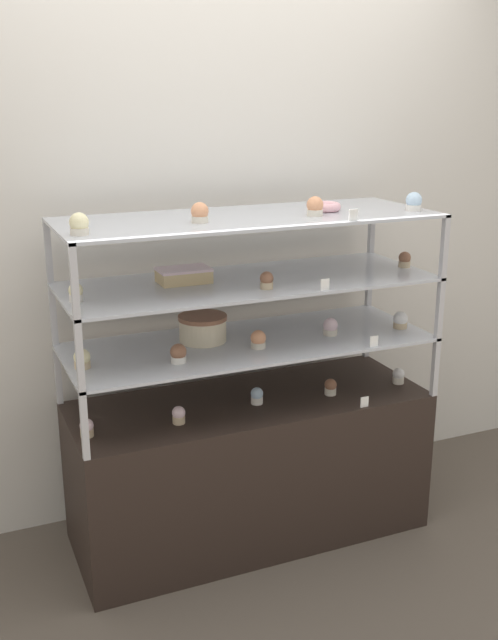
% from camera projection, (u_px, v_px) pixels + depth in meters
% --- Properties ---
extents(ground_plane, '(20.00, 20.00, 0.00)m').
position_uv_depth(ground_plane, '(249.00, 530.00, 3.28)').
color(ground_plane, brown).
extents(back_wall, '(8.00, 0.05, 2.60)m').
position_uv_depth(back_wall, '(211.00, 221.00, 3.28)').
color(back_wall, silver).
rests_on(back_wall, ground_plane).
extents(display_base, '(1.48, 0.56, 0.62)m').
position_uv_depth(display_base, '(249.00, 466.00, 3.19)').
color(display_base, black).
rests_on(display_base, ground_plane).
extents(display_riser_lower, '(1.48, 0.56, 0.25)m').
position_uv_depth(display_riser_lower, '(249.00, 344.00, 3.03)').
color(display_riser_lower, '#B7B7BC').
rests_on(display_riser_lower, display_base).
extents(display_riser_middle, '(1.48, 0.56, 0.25)m').
position_uv_depth(display_riser_middle, '(249.00, 283.00, 2.96)').
color(display_riser_middle, '#B7B7BC').
rests_on(display_riser_middle, display_riser_lower).
extents(display_riser_upper, '(1.48, 0.56, 0.25)m').
position_uv_depth(display_riser_upper, '(249.00, 219.00, 2.88)').
color(display_riser_upper, '#B7B7BC').
rests_on(display_riser_upper, display_riser_middle).
extents(layer_cake_centerpiece, '(0.20, 0.20, 0.11)m').
position_uv_depth(layer_cake_centerpiece, '(203.00, 328.00, 3.01)').
color(layer_cake_centerpiece, beige).
rests_on(layer_cake_centerpiece, display_riser_lower).
extents(sheet_cake_frosted, '(0.20, 0.13, 0.06)m').
position_uv_depth(sheet_cake_frosted, '(184.00, 275.00, 2.91)').
color(sheet_cake_frosted, '#DBBC84').
rests_on(sheet_cake_frosted, display_riser_middle).
extents(cupcake_0, '(0.05, 0.05, 0.07)m').
position_uv_depth(cupcake_0, '(87.00, 428.00, 2.75)').
color(cupcake_0, '#CCB28C').
rests_on(cupcake_0, display_base).
extents(cupcake_1, '(0.05, 0.05, 0.07)m').
position_uv_depth(cupcake_1, '(179.00, 415.00, 2.87)').
color(cupcake_1, '#CCB28C').
rests_on(cupcake_1, display_base).
extents(cupcake_2, '(0.05, 0.05, 0.07)m').
position_uv_depth(cupcake_2, '(257.00, 396.00, 3.05)').
color(cupcake_2, white).
rests_on(cupcake_2, display_base).
extents(cupcake_3, '(0.05, 0.05, 0.07)m').
position_uv_depth(cupcake_3, '(330.00, 387.00, 3.14)').
color(cupcake_3, beige).
rests_on(cupcake_3, display_base).
extents(cupcake_4, '(0.05, 0.05, 0.07)m').
position_uv_depth(cupcake_4, '(398.00, 376.00, 3.26)').
color(cupcake_4, beige).
rests_on(cupcake_4, display_base).
extents(price_tag_0, '(0.04, 0.00, 0.04)m').
position_uv_depth(price_tag_0, '(364.00, 402.00, 3.02)').
color(price_tag_0, white).
rests_on(price_tag_0, display_base).
extents(cupcake_5, '(0.06, 0.06, 0.07)m').
position_uv_depth(cupcake_5, '(82.00, 359.00, 2.72)').
color(cupcake_5, '#CCB28C').
rests_on(cupcake_5, display_riser_lower).
extents(cupcake_6, '(0.06, 0.06, 0.07)m').
position_uv_depth(cupcake_6, '(178.00, 354.00, 2.78)').
color(cupcake_6, white).
rests_on(cupcake_6, display_riser_lower).
extents(cupcake_7, '(0.06, 0.06, 0.07)m').
position_uv_depth(cupcake_7, '(258.00, 340.00, 2.94)').
color(cupcake_7, beige).
rests_on(cupcake_7, display_riser_lower).
extents(cupcake_8, '(0.06, 0.06, 0.07)m').
position_uv_depth(cupcake_8, '(330.00, 327.00, 3.10)').
color(cupcake_8, beige).
rests_on(cupcake_8, display_riser_lower).
extents(cupcake_9, '(0.06, 0.06, 0.07)m').
position_uv_depth(cupcake_9, '(400.00, 320.00, 3.19)').
color(cupcake_9, '#CCB28C').
rests_on(cupcake_9, display_riser_lower).
extents(price_tag_1, '(0.04, 0.00, 0.04)m').
position_uv_depth(price_tag_1, '(374.00, 341.00, 2.95)').
color(price_tag_1, white).
rests_on(price_tag_1, display_riser_lower).
extents(cupcake_10, '(0.05, 0.05, 0.07)m').
position_uv_depth(cupcake_10, '(76.00, 293.00, 2.64)').
color(cupcake_10, white).
rests_on(cupcake_10, display_riser_middle).
extents(cupcake_11, '(0.05, 0.05, 0.07)m').
position_uv_depth(cupcake_11, '(267.00, 280.00, 2.82)').
color(cupcake_11, '#CCB28C').
rests_on(cupcake_11, display_riser_middle).
extents(cupcake_12, '(0.05, 0.05, 0.07)m').
position_uv_depth(cupcake_12, '(405.00, 260.00, 3.17)').
color(cupcake_12, '#CCB28C').
rests_on(cupcake_12, display_riser_middle).
extents(price_tag_2, '(0.04, 0.00, 0.04)m').
position_uv_depth(price_tag_2, '(325.00, 285.00, 2.79)').
color(price_tag_2, white).
rests_on(price_tag_2, display_riser_middle).
extents(cupcake_13, '(0.07, 0.07, 0.07)m').
position_uv_depth(cupcake_13, '(79.00, 225.00, 2.49)').
color(cupcake_13, beige).
rests_on(cupcake_13, display_riser_upper).
extents(cupcake_14, '(0.07, 0.07, 0.07)m').
position_uv_depth(cupcake_14, '(200.00, 213.00, 2.72)').
color(cupcake_14, beige).
rests_on(cupcake_14, display_riser_upper).
extents(cupcake_15, '(0.07, 0.07, 0.07)m').
position_uv_depth(cupcake_15, '(315.00, 207.00, 2.88)').
color(cupcake_15, beige).
rests_on(cupcake_15, display_riser_upper).
extents(cupcake_16, '(0.07, 0.07, 0.07)m').
position_uv_depth(cupcake_16, '(414.00, 202.00, 3.00)').
color(cupcake_16, white).
rests_on(cupcake_16, display_riser_upper).
extents(price_tag_3, '(0.04, 0.00, 0.04)m').
position_uv_depth(price_tag_3, '(353.00, 215.00, 2.76)').
color(price_tag_3, white).
rests_on(price_tag_3, display_riser_upper).
extents(donut_glazed, '(0.13, 0.13, 0.03)m').
position_uv_depth(donut_glazed, '(325.00, 207.00, 3.00)').
color(donut_glazed, '#EFB2BC').
rests_on(donut_glazed, display_riser_upper).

